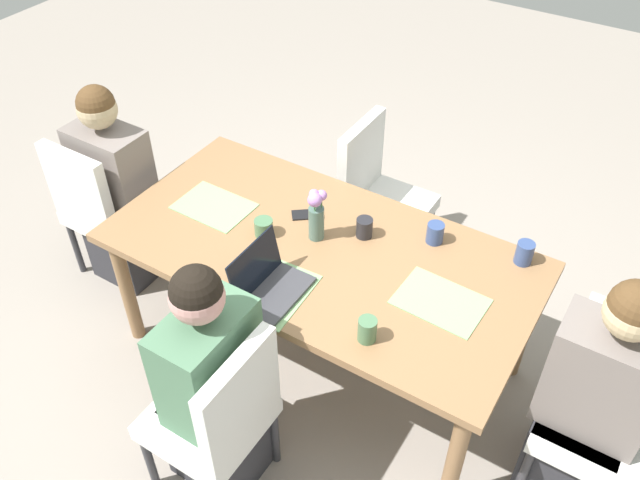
% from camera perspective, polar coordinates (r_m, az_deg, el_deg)
% --- Properties ---
extents(ground_plane, '(10.00, 10.00, 0.00)m').
position_cam_1_polar(ground_plane, '(3.50, 0.00, -9.63)').
color(ground_plane, gray).
extents(dining_table, '(1.94, 0.99, 0.73)m').
position_cam_1_polar(dining_table, '(3.02, 0.00, -1.77)').
color(dining_table, olive).
rests_on(dining_table, ground_plane).
extents(chair_head_right_left_near, '(0.44, 0.44, 0.90)m').
position_cam_1_polar(chair_head_right_left_near, '(3.78, -18.34, 2.93)').
color(chair_head_right_left_near, silver).
rests_on(chair_head_right_left_near, ground_plane).
extents(person_head_right_left_near, '(0.40, 0.36, 1.19)m').
position_cam_1_polar(person_head_right_left_near, '(3.76, -17.00, 3.58)').
color(person_head_right_left_near, '#2D2D33').
rests_on(person_head_right_left_near, ground_plane).
extents(chair_head_left_left_mid, '(0.44, 0.44, 0.90)m').
position_cam_1_polar(chair_head_left_left_mid, '(2.93, 23.68, -12.88)').
color(chair_head_left_left_mid, silver).
rests_on(chair_head_left_left_mid, ground_plane).
extents(person_head_left_left_mid, '(0.40, 0.36, 1.19)m').
position_cam_1_polar(person_head_left_left_mid, '(2.86, 22.32, -13.21)').
color(person_head_left_left_mid, '#2D2D33').
rests_on(person_head_left_left_mid, ground_plane).
extents(chair_far_left_far, '(0.44, 0.44, 0.90)m').
position_cam_1_polar(chair_far_left_far, '(2.70, -8.68, -14.70)').
color(chair_far_left_far, silver).
rests_on(chair_far_left_far, ground_plane).
extents(person_far_left_far, '(0.36, 0.40, 1.19)m').
position_cam_1_polar(person_far_left_far, '(2.73, -9.19, -12.79)').
color(person_far_left_far, '#2D2D33').
rests_on(person_far_left_far, ground_plane).
extents(chair_near_right_near, '(0.44, 0.44, 0.90)m').
position_cam_1_polar(chair_near_right_near, '(3.69, 5.01, 4.20)').
color(chair_near_right_near, silver).
rests_on(chair_near_right_near, ground_plane).
extents(flower_vase, '(0.07, 0.10, 0.27)m').
position_cam_1_polar(flower_vase, '(2.94, -0.32, 2.27)').
color(flower_vase, '#4C6B60').
rests_on(flower_vase, dining_table).
extents(placemat_head_right_left_near, '(0.36, 0.26, 0.00)m').
position_cam_1_polar(placemat_head_right_left_near, '(3.24, -9.17, 2.91)').
color(placemat_head_right_left_near, '#7FAD70').
rests_on(placemat_head_right_left_near, dining_table).
extents(placemat_head_left_left_mid, '(0.37, 0.27, 0.00)m').
position_cam_1_polar(placemat_head_left_left_mid, '(2.78, 10.39, -5.25)').
color(placemat_head_left_left_mid, '#7FAD70').
rests_on(placemat_head_left_left_mid, dining_table).
extents(placemat_far_left_far, '(0.28, 0.37, 0.00)m').
position_cam_1_polar(placemat_far_left_far, '(2.77, -3.91, -4.53)').
color(placemat_far_left_far, '#7FAD70').
rests_on(placemat_far_left_far, dining_table).
extents(laptop_far_left_far, '(0.22, 0.32, 0.21)m').
position_cam_1_polar(laptop_far_left_far, '(2.75, -4.51, -3.80)').
color(laptop_far_left_far, '#38383D').
rests_on(laptop_far_left_far, dining_table).
extents(coffee_mug_near_left, '(0.08, 0.08, 0.10)m').
position_cam_1_polar(coffee_mug_near_left, '(2.57, 4.12, -7.76)').
color(coffee_mug_near_left, '#47704C').
rests_on(coffee_mug_near_left, dining_table).
extents(coffee_mug_near_right, '(0.09, 0.09, 0.08)m').
position_cam_1_polar(coffee_mug_near_right, '(3.03, -4.89, 1.09)').
color(coffee_mug_near_right, '#47704C').
rests_on(coffee_mug_near_right, dining_table).
extents(coffee_mug_centre_left, '(0.08, 0.08, 0.11)m').
position_cam_1_polar(coffee_mug_centre_left, '(3.00, 17.29, -1.07)').
color(coffee_mug_centre_left, '#33477A').
rests_on(coffee_mug_centre_left, dining_table).
extents(coffee_mug_centre_right, '(0.08, 0.08, 0.10)m').
position_cam_1_polar(coffee_mug_centre_right, '(3.02, 9.94, 0.60)').
color(coffee_mug_centre_right, '#33477A').
rests_on(coffee_mug_centre_right, dining_table).
extents(coffee_mug_far_left, '(0.08, 0.08, 0.09)m').
position_cam_1_polar(coffee_mug_far_left, '(3.01, 3.87, 1.07)').
color(coffee_mug_far_left, '#232328').
rests_on(coffee_mug_far_left, dining_table).
extents(phone_black, '(0.16, 0.15, 0.01)m').
position_cam_1_polar(phone_black, '(3.15, -1.08, 2.23)').
color(phone_black, black).
rests_on(phone_black, dining_table).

